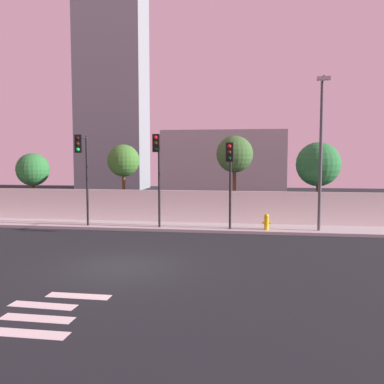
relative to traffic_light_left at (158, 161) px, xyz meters
name	(u,v)px	position (x,y,z in m)	size (l,w,h in m)	color
ground_plane	(122,267)	(0.35, -7.07, -3.65)	(80.00, 80.00, 0.00)	black
sidewalk	(169,227)	(0.35, 1.13, -3.58)	(36.00, 2.40, 0.15)	#ACACAC
perimeter_wall	(173,206)	(0.35, 2.42, -2.60)	(36.00, 0.18, 1.80)	white
crosswalk_marking	(48,312)	(-0.09, -11.59, -3.65)	(2.42, 3.00, 0.01)	silver
traffic_light_left	(158,161)	(0.00, 0.00, 0.00)	(0.35, 1.15, 4.83)	black
traffic_light_center	(83,160)	(-3.87, -0.34, 0.01)	(0.45, 1.79, 4.79)	black
traffic_light_right	(230,167)	(3.70, -0.37, -0.29)	(0.35, 1.79, 4.37)	black
street_lamp_curbside	(321,144)	(8.11, 0.45, 0.81)	(0.62, 1.94, 7.38)	#4C4C51
fire_hydrant	(266,221)	(5.52, 0.50, -3.06)	(0.44, 0.26, 0.82)	gold
roadside_tree_leftmost	(33,170)	(-8.87, 3.68, -0.62)	(2.05, 2.05, 4.08)	brown
roadside_tree_midleft	(123,161)	(-2.98, 3.68, -0.07)	(1.95, 1.95, 4.60)	brown
roadside_tree_midright	(235,155)	(3.73, 3.68, 0.32)	(2.14, 2.14, 5.07)	brown
roadside_tree_rightmost	(318,164)	(8.45, 3.68, -0.24)	(2.50, 2.50, 4.68)	brown
low_building_distant	(225,166)	(2.25, 16.42, -0.63)	(10.36, 6.00, 6.05)	#A0A0A0
tower_on_skyline	(112,73)	(-12.14, 28.42, 10.09)	(7.92, 5.00, 27.48)	gray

